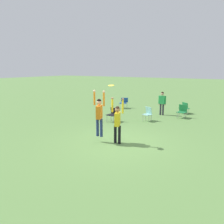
{
  "coord_description": "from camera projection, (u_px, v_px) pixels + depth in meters",
  "views": [
    {
      "loc": [
        4.56,
        -7.73,
        3.19
      ],
      "look_at": [
        -0.29,
        0.14,
        1.3
      ],
      "focal_mm": 35.0,
      "sensor_mm": 36.0,
      "label": 1
    }
  ],
  "objects": [
    {
      "name": "person_spectator_near",
      "position": [
        162.0,
        101.0,
        14.76
      ],
      "size": [
        0.55,
        0.21,
        1.6
      ],
      "rotation": [
        0.0,
        0.0,
        -0.01
      ],
      "color": "#2D2D38",
      "rests_on": "ground_plane"
    },
    {
      "name": "camping_chair_3",
      "position": [
        148.0,
        113.0,
        13.19
      ],
      "size": [
        0.57,
        0.62,
        0.85
      ],
      "rotation": [
        0.0,
        0.0,
        2.78
      ],
      "color": "gray",
      "rests_on": "ground_plane"
    },
    {
      "name": "camping_chair_5",
      "position": [
        184.0,
        107.0,
        15.35
      ],
      "size": [
        0.78,
        0.86,
        0.76
      ],
      "rotation": [
        0.0,
        0.0,
        2.47
      ],
      "color": "gray",
      "rests_on": "ground_plane"
    },
    {
      "name": "camping_chair_2",
      "position": [
        182.0,
        110.0,
        14.02
      ],
      "size": [
        0.6,
        0.64,
        0.85
      ],
      "rotation": [
        0.0,
        0.0,
        2.96
      ],
      "color": "gray",
      "rests_on": "ground_plane"
    },
    {
      "name": "ground_plane",
      "position": [
        116.0,
        143.0,
        9.43
      ],
      "size": [
        120.0,
        120.0,
        0.0
      ],
      "primitive_type": "plane",
      "color": "#608C47"
    },
    {
      "name": "frisbee",
      "position": [
        111.0,
        85.0,
        8.76
      ],
      "size": [
        0.24,
        0.24,
        0.05
      ],
      "color": "yellow"
    },
    {
      "name": "camping_chair_1",
      "position": [
        113.0,
        113.0,
        13.04
      ],
      "size": [
        0.61,
        0.65,
        0.81
      ],
      "rotation": [
        0.0,
        0.0,
        3.02
      ],
      "color": "gray",
      "rests_on": "ground_plane"
    },
    {
      "name": "person_defending",
      "position": [
        117.0,
        120.0,
        9.17
      ],
      "size": [
        0.6,
        0.49,
        1.97
      ],
      "rotation": [
        0.0,
        0.0,
        -1.19
      ],
      "color": "black",
      "rests_on": "ground_plane"
    },
    {
      "name": "person_jumping",
      "position": [
        99.0,
        113.0,
        9.25
      ],
      "size": [
        0.59,
        0.48,
        2.0
      ],
      "rotation": [
        0.0,
        0.0,
        1.95
      ],
      "color": "navy",
      "rests_on": "ground_plane"
    },
    {
      "name": "camping_chair_0",
      "position": [
        124.0,
        102.0,
        17.39
      ],
      "size": [
        0.75,
        0.81,
        0.82
      ],
      "rotation": [
        0.0,
        0.0,
        3.66
      ],
      "color": "gray",
      "rests_on": "ground_plane"
    }
  ]
}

